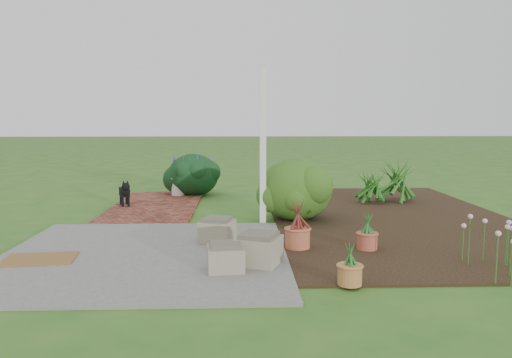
{
  "coord_description": "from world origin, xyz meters",
  "views": [
    {
      "loc": [
        -0.07,
        -7.82,
        1.7
      ],
      "look_at": [
        0.2,
        0.4,
        0.7
      ],
      "focal_mm": 35.0,
      "sensor_mm": 36.0,
      "label": 1
    }
  ],
  "objects_px": {
    "black_dog": "(125,191)",
    "evergreen_shrub": "(295,188)",
    "cream_ceramic_urn": "(178,186)",
    "stone_trough_near": "(225,258)"
  },
  "relations": [
    {
      "from": "black_dog",
      "to": "evergreen_shrub",
      "type": "bearing_deg",
      "value": -42.29
    },
    {
      "from": "black_dog",
      "to": "evergreen_shrub",
      "type": "height_order",
      "value": "evergreen_shrub"
    },
    {
      "from": "stone_trough_near",
      "to": "black_dog",
      "type": "bearing_deg",
      "value": 116.2
    },
    {
      "from": "cream_ceramic_urn",
      "to": "stone_trough_near",
      "type": "bearing_deg",
      "value": -77.79
    },
    {
      "from": "stone_trough_near",
      "to": "black_dog",
      "type": "height_order",
      "value": "black_dog"
    },
    {
      "from": "stone_trough_near",
      "to": "evergreen_shrub",
      "type": "xyz_separation_m",
      "value": [
        1.09,
        2.88,
        0.38
      ]
    },
    {
      "from": "stone_trough_near",
      "to": "evergreen_shrub",
      "type": "relative_size",
      "value": 0.32
    },
    {
      "from": "stone_trough_near",
      "to": "cream_ceramic_urn",
      "type": "distance_m",
      "value": 5.58
    },
    {
      "from": "cream_ceramic_urn",
      "to": "evergreen_shrub",
      "type": "height_order",
      "value": "evergreen_shrub"
    },
    {
      "from": "cream_ceramic_urn",
      "to": "evergreen_shrub",
      "type": "distance_m",
      "value": 3.45
    }
  ]
}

